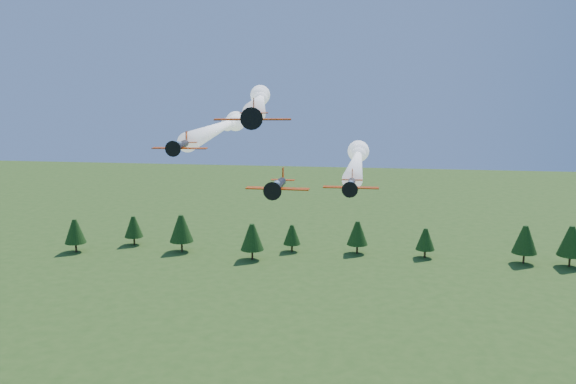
# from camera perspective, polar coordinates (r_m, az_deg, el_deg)

# --- Properties ---
(plane_lead) EXTENTS (14.59, 60.31, 3.70)m
(plane_lead) POSITION_cam_1_polar(r_m,az_deg,el_deg) (99.76, -2.56, 8.05)
(plane_lead) COLOR black
(plane_lead) RESTS_ON ground
(plane_left) EXTENTS (7.55, 48.50, 3.70)m
(plane_left) POSITION_cam_1_polar(r_m,az_deg,el_deg) (105.65, -5.95, 5.78)
(plane_left) COLOR black
(plane_left) RESTS_ON ground
(plane_right) EXTENTS (6.59, 40.52, 3.70)m
(plane_right) POSITION_cam_1_polar(r_m,az_deg,el_deg) (99.15, 6.17, 2.92)
(plane_right) COLOR black
(plane_right) RESTS_ON ground
(plane_slot) EXTENTS (8.53, 9.31, 3.02)m
(plane_slot) POSITION_cam_1_polar(r_m,az_deg,el_deg) (85.99, -0.89, 0.60)
(plane_slot) COLOR black
(plane_slot) RESTS_ON ground
(treeline) EXTENTS (171.79, 17.81, 11.94)m
(treeline) POSITION_cam_1_polar(r_m,az_deg,el_deg) (194.48, 5.65, -3.86)
(treeline) COLOR #382314
(treeline) RESTS_ON ground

